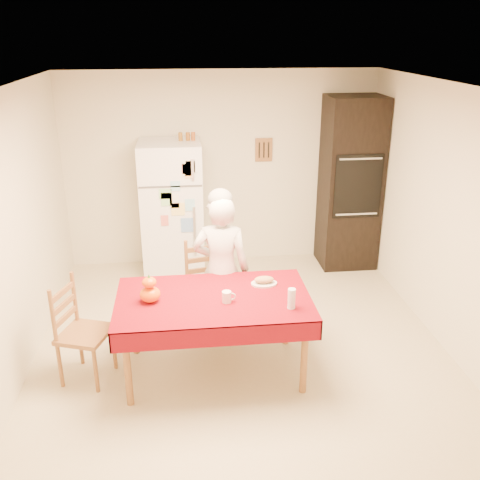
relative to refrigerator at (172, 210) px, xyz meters
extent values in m
plane|color=#BCAF88|center=(0.65, -1.88, -0.85)|extent=(4.50, 4.50, 0.00)
cube|color=beige|center=(0.65, 0.37, 0.40)|extent=(4.00, 0.02, 2.50)
cube|color=beige|center=(0.65, -4.13, 0.40)|extent=(4.00, 0.02, 2.50)
cube|color=beige|center=(-1.35, -1.88, 0.40)|extent=(0.02, 4.50, 2.50)
cube|color=beige|center=(2.65, -1.88, 0.40)|extent=(0.02, 4.50, 2.50)
cube|color=white|center=(0.65, -1.88, 1.65)|extent=(4.00, 4.50, 0.02)
cube|color=brown|center=(1.20, 0.36, 0.65)|extent=(0.22, 0.02, 0.30)
cube|color=white|center=(0.00, 0.00, 0.00)|extent=(0.75, 0.70, 1.70)
cube|color=silver|center=(0.26, -0.37, 0.60)|extent=(0.03, 0.03, 0.25)
cube|color=silver|center=(0.26, -0.37, -0.15)|extent=(0.03, 0.03, 0.60)
cube|color=black|center=(2.28, 0.05, 0.25)|extent=(0.70, 0.60, 2.20)
cube|color=black|center=(2.28, -0.26, 0.30)|extent=(0.59, 0.02, 0.80)
cylinder|color=brown|center=(-0.38, -2.61, -0.50)|extent=(0.06, 0.06, 0.71)
cylinder|color=brown|center=(-0.38, -1.83, -0.50)|extent=(0.06, 0.06, 0.71)
cylinder|color=brown|center=(1.10, -2.61, -0.50)|extent=(0.06, 0.06, 0.71)
cylinder|color=brown|center=(1.10, -1.83, -0.50)|extent=(0.06, 0.06, 0.71)
cube|color=brown|center=(0.36, -2.22, -0.12)|extent=(1.60, 0.90, 0.04)
cube|color=#61050F|center=(0.36, -2.22, -0.09)|extent=(1.70, 1.00, 0.01)
cylinder|color=brown|center=(0.21, -1.65, -0.64)|extent=(0.04, 0.04, 0.43)
cylinder|color=brown|center=(0.14, -1.32, -0.64)|extent=(0.04, 0.04, 0.43)
cylinder|color=brown|center=(0.57, -1.58, -0.64)|extent=(0.04, 0.04, 0.43)
cylinder|color=brown|center=(0.50, -1.25, -0.64)|extent=(0.04, 0.04, 0.43)
cube|color=brown|center=(0.36, -1.45, -0.40)|extent=(0.49, 0.48, 0.04)
cube|color=brown|center=(0.32, -1.28, -0.15)|extent=(0.36, 0.10, 0.50)
cylinder|color=brown|center=(-0.67, -2.41, -0.64)|extent=(0.04, 0.04, 0.43)
cylinder|color=brown|center=(-0.99, -2.30, -0.64)|extent=(0.04, 0.04, 0.43)
cylinder|color=brown|center=(-0.55, -2.07, -0.64)|extent=(0.04, 0.04, 0.43)
cylinder|color=brown|center=(-0.87, -1.96, -0.64)|extent=(0.04, 0.04, 0.43)
cube|color=brown|center=(-0.77, -2.18, -0.40)|extent=(0.52, 0.53, 0.04)
cube|color=brown|center=(-0.93, -2.13, -0.15)|extent=(0.15, 0.35, 0.50)
imported|color=silver|center=(0.48, -1.66, -0.09)|extent=(0.61, 0.46, 1.53)
cylinder|color=silver|center=(0.47, -2.32, -0.04)|extent=(0.08, 0.08, 0.10)
ellipsoid|color=#E73905|center=(-0.18, -2.23, -0.02)|extent=(0.18, 0.18, 0.13)
ellipsoid|color=#C94E04|center=(-0.18, -2.23, 0.09)|extent=(0.12, 0.12, 0.09)
cylinder|color=silver|center=(1.00, -2.48, 0.00)|extent=(0.07, 0.07, 0.18)
cylinder|color=silver|center=(0.84, -2.02, -0.08)|extent=(0.24, 0.24, 0.02)
ellipsoid|color=#B07D56|center=(0.84, -2.02, -0.04)|extent=(0.18, 0.10, 0.06)
cylinder|color=brown|center=(0.14, 0.05, 0.90)|extent=(0.05, 0.05, 0.10)
cylinder|color=brown|center=(0.23, 0.05, 0.90)|extent=(0.05, 0.05, 0.10)
cylinder|color=#994C1B|center=(0.29, 0.05, 0.90)|extent=(0.05, 0.05, 0.10)
camera|label=1|loc=(0.12, -6.38, 2.10)|focal=40.00mm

